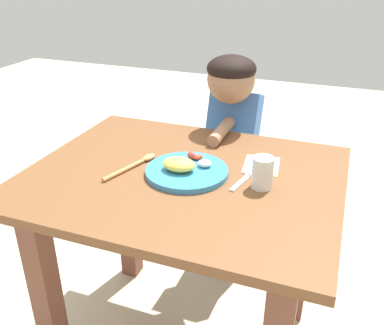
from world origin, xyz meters
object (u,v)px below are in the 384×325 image
spoon (136,164)px  person (232,156)px  plate (186,170)px  drinking_cup (262,173)px  fork (246,178)px

spoon → person: 0.58m
plate → spoon: 0.18m
spoon → drinking_cup: (0.43, 0.00, 0.04)m
drinking_cup → fork: bearing=145.4°
person → drinking_cup: bearing=114.2°
person → spoon: bearing=69.4°
fork → person: person is taller
plate → spoon: bearing=-179.7°
plate → fork: bearing=11.5°
plate → person: person is taller
fork → spoon: 0.37m
fork → spoon: bearing=108.1°
drinking_cup → person: size_ratio=0.10×
plate → drinking_cup: bearing=-0.2°
fork → drinking_cup: (0.06, -0.04, 0.05)m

